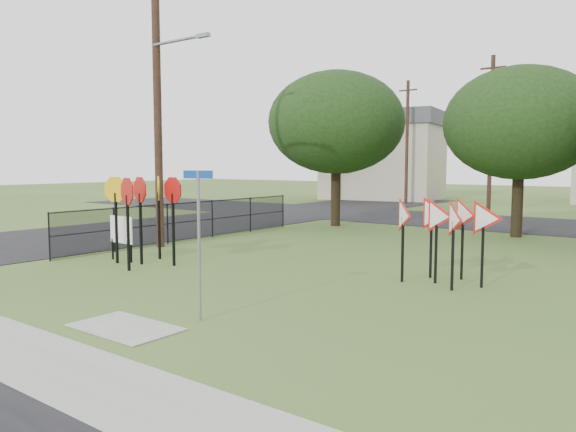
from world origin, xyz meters
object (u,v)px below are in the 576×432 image
object	(u,v)px
info_board	(121,231)
yield_sign_cluster	(445,220)
street_name_sign	(199,235)
stop_sign_cluster	(143,199)

from	to	relation	value
info_board	yield_sign_cluster	bearing A→B (deg)	17.58
street_name_sign	info_board	xyz separation A→B (m)	(-6.64, 3.10, -0.72)
street_name_sign	info_board	size ratio (longest dim) A/B	2.07
stop_sign_cluster	info_board	size ratio (longest dim) A/B	1.90
yield_sign_cluster	info_board	world-z (taller)	yield_sign_cluster
yield_sign_cluster	info_board	xyz separation A→B (m)	(-9.01, -2.85, -0.67)
street_name_sign	yield_sign_cluster	xyz separation A→B (m)	(2.37, 5.96, -0.05)
yield_sign_cluster	info_board	bearing A→B (deg)	-162.42
street_name_sign	yield_sign_cluster	size ratio (longest dim) A/B	1.07
info_board	stop_sign_cluster	bearing A→B (deg)	2.02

